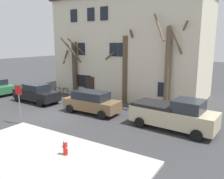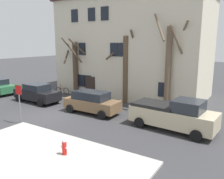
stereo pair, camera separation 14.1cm
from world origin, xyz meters
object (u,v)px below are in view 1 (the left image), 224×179
Objects in this scene: tree_bare_near at (75,66)px; car_black_sedan at (36,93)px; car_brown_wagon at (92,102)px; pickup_truck_beige at (174,114)px; building_main at (132,40)px; tree_bare_mid at (125,65)px; tree_bare_far at (168,65)px; bicycle_leaning at (61,91)px; street_sign_pole at (19,97)px; fire_hydrant at (65,147)px.

car_black_sedan is (-1.32, -3.95, -2.25)m from tree_bare_near.
pickup_truck_beige is at bearing -0.05° from car_brown_wagon.
building_main reaches higher than tree_bare_mid.
tree_bare_far is at bearing 40.05° from car_brown_wagon.
car_black_sedan is 2.72× the size of bicycle_leaning.
pickup_truck_beige is 2.03× the size of street_sign_pole.
building_main is at bearing 53.87° from car_black_sedan.
car_black_sedan is 1.76× the size of street_sign_pole.
building_main is 4.26m from tree_bare_mid.
car_black_sedan is 11.46m from fire_hydrant.
car_brown_wagon is 2.56× the size of bicycle_leaning.
building_main is 2.30× the size of tree_bare_mid.
building_main is 2.59× the size of tree_bare_near.
tree_bare_mid reaches higher than pickup_truck_beige.
pickup_truck_beige is at bearing -0.06° from car_black_sedan.
tree_bare_mid reaches higher than car_black_sedan.
tree_bare_mid is 7.79m from pickup_truck_beige.
tree_bare_far is 12.03m from car_black_sedan.
street_sign_pole is at bearing 162.37° from fire_hydrant.
fire_hydrant is (9.53, -6.36, -0.33)m from car_black_sedan.
bicycle_leaning is at bearing -175.21° from tree_bare_mid.
building_main reaches higher than pickup_truck_beige.
street_sign_pole reaches higher than car_black_sedan.
street_sign_pole is 1.54× the size of bicycle_leaning.
tree_bare_far is 1.40× the size of pickup_truck_beige.
tree_bare_mid reaches higher than street_sign_pole.
car_brown_wagon reaches higher than fire_hydrant.
street_sign_pole is (-7.29, -8.44, -1.79)m from tree_bare_far.
pickup_truck_beige is (1.79, -3.93, -2.69)m from tree_bare_far.
car_brown_wagon is 0.82× the size of pickup_truck_beige.
street_sign_pole is at bearing -153.58° from pickup_truck_beige.
bicycle_leaning reaches higher than fire_hydrant.
fire_hydrant is at bearing -117.27° from pickup_truck_beige.
tree_bare_mid is at bearing 4.79° from bicycle_leaning.
tree_bare_far is 12.03m from bicycle_leaning.
car_brown_wagon is at bearing -38.18° from tree_bare_near.
tree_bare_near is 13.43m from fire_hydrant.
building_main is at bearing 32.91° from bicycle_leaning.
tree_bare_far reaches higher than pickup_truck_beige.
tree_bare_mid reaches higher than car_brown_wagon.
car_black_sedan reaches higher than bicycle_leaning.
bicycle_leaning is at bearing -175.53° from tree_bare_near.
building_main reaches higher than fire_hydrant.
tree_bare_mid is 8.08m from bicycle_leaning.
tree_bare_near is 1.09× the size of pickup_truck_beige.
car_brown_wagon is 7.12m from fire_hydrant.
building_main is 5.72× the size of street_sign_pole.
pickup_truck_beige is at bearing -65.53° from tree_bare_far.
tree_bare_near is at bearing 4.47° from bicycle_leaning.
tree_bare_near is 3.41× the size of bicycle_leaning.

